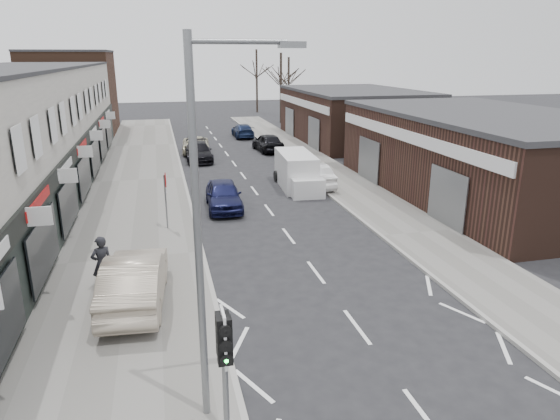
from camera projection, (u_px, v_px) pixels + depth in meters
ground at (386, 366)px, 12.91m from camera, size 160.00×160.00×0.00m
pavement_left at (139, 180)px, 31.77m from camera, size 5.50×64.00×0.12m
pavement_right at (325, 170)px, 34.60m from camera, size 3.50×64.00×0.12m
shop_terrace_left at (2, 136)px, 26.89m from camera, size 8.00×41.00×7.10m
brick_block_far at (72, 94)px, 50.41m from camera, size 8.00×10.00×8.00m
right_unit_near at (485, 156)px, 28.06m from camera, size 10.00×18.00×4.50m
right_unit_far at (353, 116)px, 46.62m from camera, size 10.00×16.00×4.50m
tree_far_a at (281, 123)px, 59.48m from camera, size 3.60×3.60×8.00m
tree_far_b at (288, 116)px, 65.61m from camera, size 3.60×3.60×7.50m
tree_far_c at (257, 112)px, 70.50m from camera, size 3.60×3.60×8.50m
traffic_light at (224, 350)px, 9.32m from camera, size 0.28×0.60×3.10m
street_lamp at (206, 219)px, 9.77m from camera, size 2.23×0.22×8.00m
warning_sign at (166, 184)px, 22.22m from camera, size 0.12×0.80×2.70m
white_van at (297, 172)px, 30.05m from camera, size 2.19×5.46×2.08m
sedan_on_pavement at (135, 279)px, 15.69m from camera, size 2.12×5.10×1.64m
pedestrian at (102, 264)px, 16.53m from camera, size 0.83×0.70×1.92m
parked_car_left_a at (224, 195)px, 25.95m from camera, size 1.94×4.43×1.49m
parked_car_left_b at (199, 152)px, 37.85m from camera, size 1.96×4.76×1.38m
parked_car_left_c at (196, 145)px, 40.89m from camera, size 2.46×4.76×1.28m
parked_car_right_a at (311, 175)px, 30.24m from camera, size 1.93×4.62×1.49m
parked_car_right_b at (268, 142)px, 41.55m from camera, size 2.14×4.57×1.51m
parked_car_right_c at (243, 131)px, 48.84m from camera, size 1.88×4.49×1.29m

